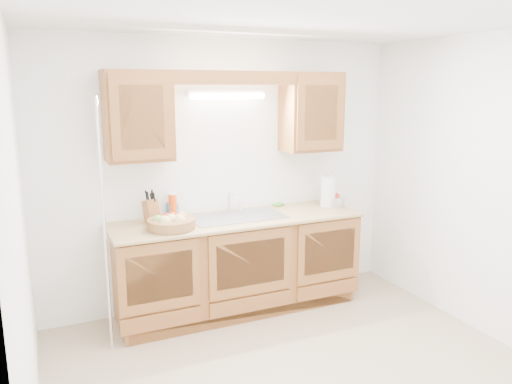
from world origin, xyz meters
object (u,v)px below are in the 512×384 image
knife_block (151,211)px  paper_towel (328,192)px  fruit_basket (171,222)px  apple_bowl (332,200)px

knife_block → paper_towel: 1.72m
fruit_basket → knife_block: size_ratio=1.56×
knife_block → apple_bowl: 1.79m
fruit_basket → paper_towel: 1.62m
fruit_basket → knife_block: (-0.11, 0.26, 0.05)m
fruit_basket → apple_bowl: (1.68, 0.15, 0.00)m
fruit_basket → paper_towel: size_ratio=1.28×
paper_towel → fruit_basket: bearing=-175.6°
knife_block → paper_towel: paper_towel is taller
knife_block → apple_bowl: bearing=-17.7°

